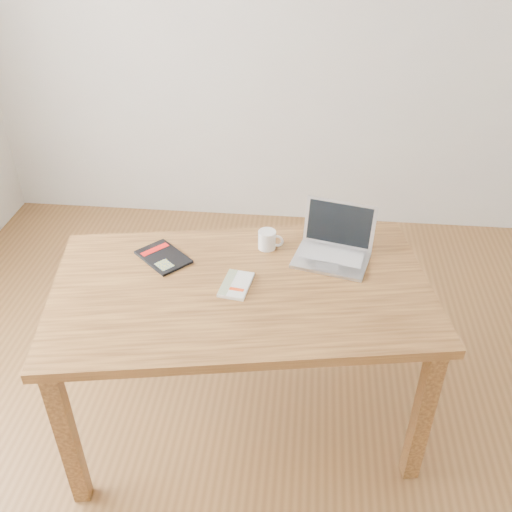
# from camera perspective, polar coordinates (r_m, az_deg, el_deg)

# --- Properties ---
(room) EXTENTS (4.04, 4.04, 2.70)m
(room) POSITION_cam_1_polar(r_m,az_deg,el_deg) (1.71, -0.40, 9.15)
(room) COLOR brown
(room) RESTS_ON ground
(desk) EXTENTS (1.58, 1.08, 0.75)m
(desk) POSITION_cam_1_polar(r_m,az_deg,el_deg) (2.26, -1.42, -4.76)
(desk) COLOR brown
(desk) RESTS_ON ground
(white_guidebook) EXTENTS (0.13, 0.18, 0.02)m
(white_guidebook) POSITION_cam_1_polar(r_m,az_deg,el_deg) (2.19, -2.01, -2.89)
(white_guidebook) COLOR silver
(white_guidebook) RESTS_ON desk
(black_guidebook) EXTENTS (0.26, 0.26, 0.01)m
(black_guidebook) POSITION_cam_1_polar(r_m,az_deg,el_deg) (2.38, -9.27, -0.10)
(black_guidebook) COLOR black
(black_guidebook) RESTS_ON desk
(laptop) EXTENTS (0.35, 0.31, 0.21)m
(laptop) POSITION_cam_1_polar(r_m,az_deg,el_deg) (2.36, 7.80, 0.96)
(laptop) COLOR #BDBDC1
(laptop) RESTS_ON desk
(coffee_mug) EXTENTS (0.11, 0.07, 0.08)m
(coffee_mug) POSITION_cam_1_polar(r_m,az_deg,el_deg) (2.39, 1.17, 1.67)
(coffee_mug) COLOR white
(coffee_mug) RESTS_ON desk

